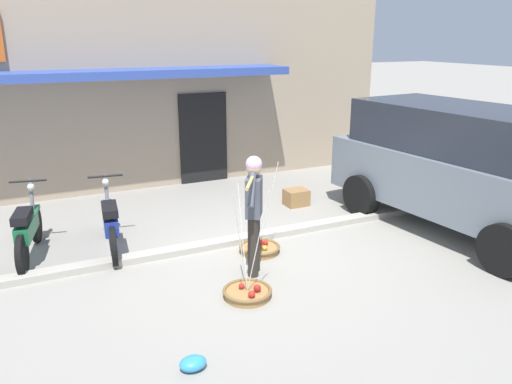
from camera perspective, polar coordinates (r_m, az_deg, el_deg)
name	(u,v)px	position (r m, az deg, el deg)	size (l,w,h in m)	color
ground_plane	(255,259)	(7.66, -0.09, -7.58)	(90.00, 90.00, 0.00)	gray
sidewalk_curb	(237,240)	(8.22, -2.18, -5.40)	(20.00, 0.24, 0.10)	#AEA89C
fruit_vendor	(254,208)	(6.87, -0.24, -1.78)	(0.78, 1.22, 1.70)	#2D2823
fruit_basket_left_side	(247,292)	(6.60, -0.97, -11.21)	(0.64, 0.64, 1.45)	#9E7542
fruit_basket_right_side	(260,248)	(7.85, 0.41, -6.31)	(0.64, 0.64, 1.45)	#9E7542
motorcycle_nearest_shop	(28,229)	(8.27, -24.32, -3.86)	(0.57, 1.80, 1.09)	black
motorcycle_second_in_row	(110,222)	(8.13, -16.10, -3.32)	(0.54, 1.82, 1.09)	black
parked_truck	(465,165)	(9.18, 22.46, 2.79)	(2.51, 4.96, 2.10)	slate
storefront_building	(92,83)	(13.30, -17.96, 11.65)	(13.00, 6.00, 4.20)	tan
plastic_litter_bag	(193,363)	(5.40, -7.13, -18.61)	(0.28, 0.22, 0.14)	#3393D1
wooden_crate	(296,197)	(9.99, 4.56, -0.61)	(0.44, 0.36, 0.32)	olive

